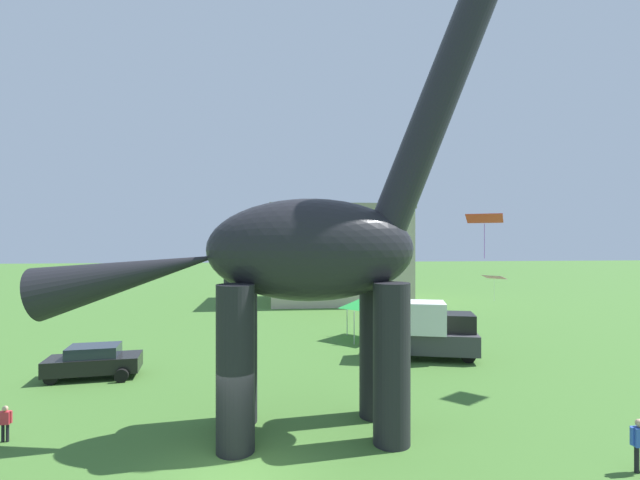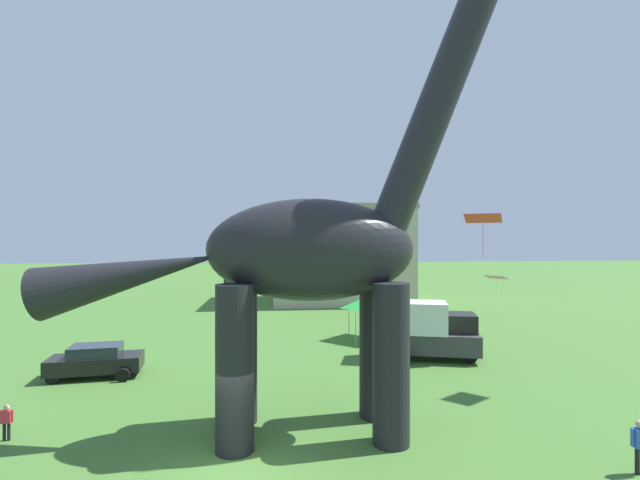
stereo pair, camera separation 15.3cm
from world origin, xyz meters
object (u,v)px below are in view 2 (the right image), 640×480
at_px(parked_box_truck, 425,329).
at_px(festival_canopy_tent, 372,301).
at_px(kite_high_right, 483,219).
at_px(parked_sedan_left, 96,360).
at_px(kite_mid_right, 496,277).
at_px(dinosaur_sculpture, 309,250).
at_px(person_vendor_side, 7,419).
at_px(person_photographer, 640,441).

bearing_deg(parked_box_truck, festival_canopy_tent, 125.32).
bearing_deg(parked_box_truck, kite_high_right, -87.16).
relative_size(parked_sedan_left, festival_canopy_tent, 1.40).
bearing_deg(kite_mid_right, dinosaur_sculpture, -137.54).
height_order(person_vendor_side, kite_mid_right, kite_mid_right).
bearing_deg(person_photographer, parked_box_truck, 108.41).
relative_size(dinosaur_sculpture, kite_high_right, 15.47).
xyz_separation_m(dinosaur_sculpture, person_vendor_side, (-10.00, 0.31, -5.58)).
height_order(parked_sedan_left, kite_high_right, kite_high_right).
bearing_deg(festival_canopy_tent, person_vendor_side, -137.90).
relative_size(parked_box_truck, kite_mid_right, 3.72).
xyz_separation_m(person_photographer, festival_canopy_tent, (-3.92, 17.76, 1.63)).
xyz_separation_m(person_photographer, kite_mid_right, (3.39, 15.16, 3.36)).
xyz_separation_m(parked_box_truck, kite_mid_right, (5.44, 2.57, 2.63)).
bearing_deg(kite_high_right, kite_mid_right, 62.18).
height_order(person_photographer, kite_high_right, kite_high_right).
bearing_deg(kite_high_right, festival_canopy_tent, 86.53).
distance_m(dinosaur_sculpture, parked_box_truck, 12.32).
xyz_separation_m(parked_sedan_left, person_photographer, (18.96, -10.90, 0.11)).
relative_size(dinosaur_sculpture, parked_sedan_left, 3.96).
bearing_deg(dinosaur_sculpture, festival_canopy_tent, 45.73).
bearing_deg(parked_box_truck, kite_mid_right, 40.73).
relative_size(dinosaur_sculpture, festival_canopy_tent, 5.53).
height_order(dinosaur_sculpture, person_vendor_side, dinosaur_sculpture).
xyz_separation_m(dinosaur_sculpture, parked_sedan_left, (-9.80, 7.23, -5.49)).
bearing_deg(person_vendor_side, kite_mid_right, 77.16).
distance_m(person_photographer, festival_canopy_tent, 18.26).
xyz_separation_m(parked_box_truck, festival_canopy_tent, (-1.87, 5.17, 0.90)).
relative_size(person_vendor_side, person_photographer, 0.78).
bearing_deg(person_vendor_side, person_photographer, 39.06).
relative_size(parked_box_truck, person_photographer, 3.92).
distance_m(dinosaur_sculpture, kite_mid_right, 17.14).
distance_m(person_vendor_side, kite_mid_right, 25.42).
height_order(person_photographer, kite_mid_right, kite_mid_right).
relative_size(parked_box_truck, person_vendor_side, 5.04).
relative_size(person_photographer, festival_canopy_tent, 0.48).
xyz_separation_m(person_vendor_side, festival_canopy_tent, (15.24, 13.77, 1.83)).
bearing_deg(person_vendor_side, dinosaur_sculpture, 49.01).
height_order(person_vendor_side, festival_canopy_tent, festival_canopy_tent).
height_order(parked_sedan_left, person_photographer, parked_sedan_left).
height_order(kite_high_right, kite_mid_right, kite_high_right).
height_order(dinosaur_sculpture, parked_sedan_left, dinosaur_sculpture).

